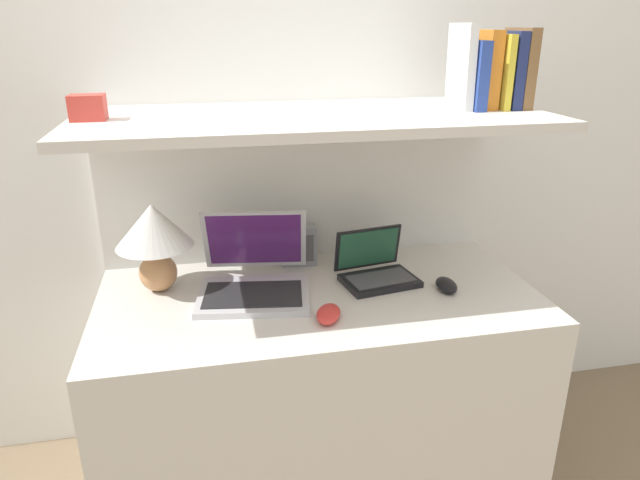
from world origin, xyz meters
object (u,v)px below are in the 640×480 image
object	(u,v)px
book_white	(461,67)
shelf_gadget	(88,107)
second_mouse	(446,285)
book_yellow	(498,72)
book_blue	(471,75)
table_lamp	(154,234)
book_brown	(519,68)
book_orange	(486,70)
computer_mouse	(328,314)
laptop_large	(254,277)
router_box	(298,246)
book_navy	(508,70)
laptop_small	(376,270)

from	to	relation	value
book_white	shelf_gadget	world-z (taller)	book_white
second_mouse	book_white	world-z (taller)	book_white
book_yellow	book_white	world-z (taller)	book_white
book_blue	table_lamp	bearing A→B (deg)	176.11
book_brown	book_orange	size ratio (longest dim) A/B	1.03
computer_mouse	book_blue	xyz separation A→B (m)	(0.49, 0.24, 0.64)
laptop_large	book_orange	world-z (taller)	book_orange
router_box	book_orange	xyz separation A→B (m)	(0.55, -0.18, 0.60)
book_navy	book_yellow	distance (m)	0.03
laptop_small	book_yellow	xyz separation A→B (m)	(0.37, 0.01, 0.63)
router_box	table_lamp	bearing A→B (deg)	-166.24
laptop_large	book_brown	bearing A→B (deg)	0.52
book_yellow	book_orange	world-z (taller)	book_orange
laptop_small	book_yellow	bearing A→B (deg)	0.94
book_white	book_blue	bearing A→B (deg)	0.00
table_lamp	laptop_small	bearing A→B (deg)	-5.92
laptop_large	book_blue	size ratio (longest dim) A/B	1.99
router_box	book_orange	world-z (taller)	book_orange
second_mouse	book_brown	xyz separation A→B (m)	(0.24, 0.13, 0.65)
second_mouse	book_navy	xyz separation A→B (m)	(0.20, 0.13, 0.65)
book_orange	book_blue	distance (m)	0.05
router_box	book_blue	distance (m)	0.79
second_mouse	shelf_gadget	xyz separation A→B (m)	(-1.03, 0.13, 0.57)
second_mouse	book_yellow	bearing A→B (deg)	36.89
book_white	book_navy	bearing A→B (deg)	0.00
router_box	laptop_small	bearing A→B (deg)	-39.64
router_box	book_navy	world-z (taller)	book_navy
book_navy	book_white	size ratio (longest dim) A/B	0.91
book_blue	book_white	bearing A→B (deg)	180.00
laptop_large	book_white	size ratio (longest dim) A/B	1.60
book_brown	book_yellow	size ratio (longest dim) A/B	1.08
table_lamp	book_yellow	world-z (taller)	book_yellow
table_lamp	router_box	bearing A→B (deg)	13.76
book_brown	computer_mouse	bearing A→B (deg)	-159.93
laptop_small	book_blue	xyz separation A→B (m)	(0.28, 0.01, 0.62)
shelf_gadget	book_white	bearing A→B (deg)	0.00
book_blue	shelf_gadget	bearing A→B (deg)	180.00
laptop_small	book_brown	world-z (taller)	book_brown
router_box	book_yellow	bearing A→B (deg)	-17.08
book_blue	router_box	bearing A→B (deg)	160.26
router_box	shelf_gadget	bearing A→B (deg)	-163.14
laptop_small	computer_mouse	xyz separation A→B (m)	(-0.21, -0.23, -0.02)
book_navy	book_white	bearing A→B (deg)	180.00
router_box	second_mouse	bearing A→B (deg)	-35.83
book_navy	second_mouse	bearing A→B (deg)	-148.03
laptop_small	book_orange	world-z (taller)	book_orange
router_box	book_orange	distance (m)	0.83
laptop_large	shelf_gadget	world-z (taller)	shelf_gadget
laptop_small	book_white	xyz separation A→B (m)	(0.24, 0.01, 0.64)
computer_mouse	book_orange	bearing A→B (deg)	23.74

